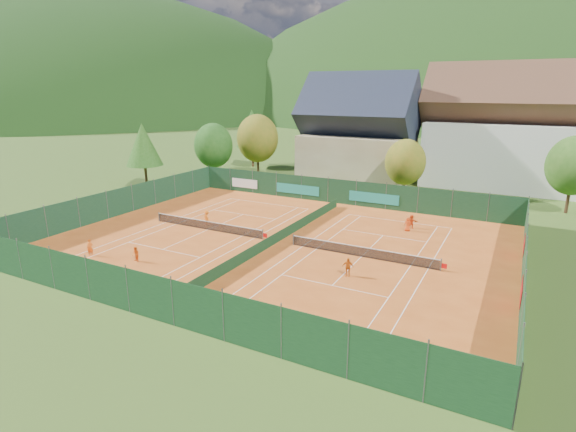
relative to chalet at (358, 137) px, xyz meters
The scene contains 31 objects.
ground 30.87m from the chalet, 84.29° to the right, with size 600.00×600.00×0.00m, color #324F18.
clay_pad 30.87m from the chalet, 84.29° to the right, with size 40.00×32.00×0.01m, color #B8511B.
court_markings_left 31.12m from the chalet, 99.46° to the right, with size 11.03×23.83×0.00m.
court_markings_right 32.63m from the chalet, 69.86° to the right, with size 11.03×23.83×0.00m.
tennis_net_left 31.00m from the chalet, 99.17° to the right, with size 13.30×0.10×1.02m.
tennis_net_right 32.59m from the chalet, 69.60° to the right, with size 13.30×0.10×1.02m.
court_divider 30.77m from the chalet, 84.29° to the right, with size 0.03×28.80×1.00m.
fence_north 15.14m from the chalet, 79.70° to the right, with size 40.00×0.10×3.00m.
fence_south 46.38m from the chalet, 86.27° to the right, with size 40.00×0.04×3.00m.
fence_west 34.86m from the chalet, 119.54° to the right, with size 0.04×32.00×3.00m.
fence_east 38.11m from the chalet, 52.48° to the right, with size 0.09×32.00×3.00m.
chalet is the anchor object (origin of this frame).
hotel_block_a 19.94m from the chalet, 17.53° to the left, with size 21.60×11.00×17.25m.
tree_west_front 21.51m from the chalet, 152.24° to the right, with size 5.72×5.72×8.69m.
tree_west_mid 15.53m from the chalet, 165.07° to the right, with size 6.44×6.44×9.78m.
tree_west_back 21.38m from the chalet, 169.22° to the left, with size 5.60×5.60×10.00m.
tree_center 12.19m from the chalet, 41.63° to the right, with size 5.01×5.01×7.60m.
tree_east_front 27.69m from the chalet, 12.53° to the right, with size 5.72×5.72×8.69m.
tree_west_side 30.81m from the chalet, 144.25° to the right, with size 5.04×5.04×9.00m.
mountain_backdrop 211.04m from the chalet, 81.19° to the left, with size 820.00×530.00×242.00m.
ball_hopper 45.58m from the chalet, 69.24° to the right, with size 0.34×0.34×0.80m.
loose_ball_0 38.69m from the chalet, 103.26° to the right, with size 0.07×0.07×0.07m, color #CCD833.
loose_ball_1 41.85m from the chalet, 79.54° to the right, with size 0.07×0.07×0.07m, color #CCD833.
loose_ball_2 28.85m from the chalet, 79.87° to the right, with size 0.07×0.07×0.07m, color #CCD833.
loose_ball_3 25.84m from the chalet, 86.25° to the right, with size 0.07×0.07×0.07m, color #CCD833.
player_left_near 41.81m from the chalet, 103.06° to the right, with size 0.53×0.35×1.44m, color #DF5B13.
player_left_mid 40.32m from the chalet, 97.03° to the right, with size 0.62×0.48×1.28m, color orange.
player_left_far 29.86m from the chalet, 102.08° to the right, with size 0.99×0.57×1.53m, color orange.
player_right_near 36.58m from the chalet, 71.65° to the right, with size 0.86×0.36×1.47m, color #D05E12.
player_right_far_a 25.32m from the chalet, 58.93° to the right, with size 0.68×0.44×1.40m, color #D64513.
player_right_far_b 24.46m from the chalet, 57.34° to the right, with size 1.30×0.41×1.40m, color #ED4C15.
Camera 1 is at (18.96, -34.00, 13.65)m, focal length 28.00 mm.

